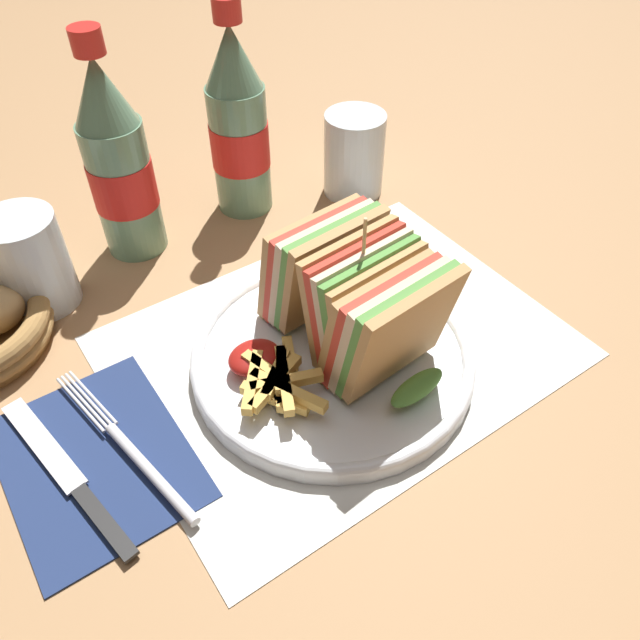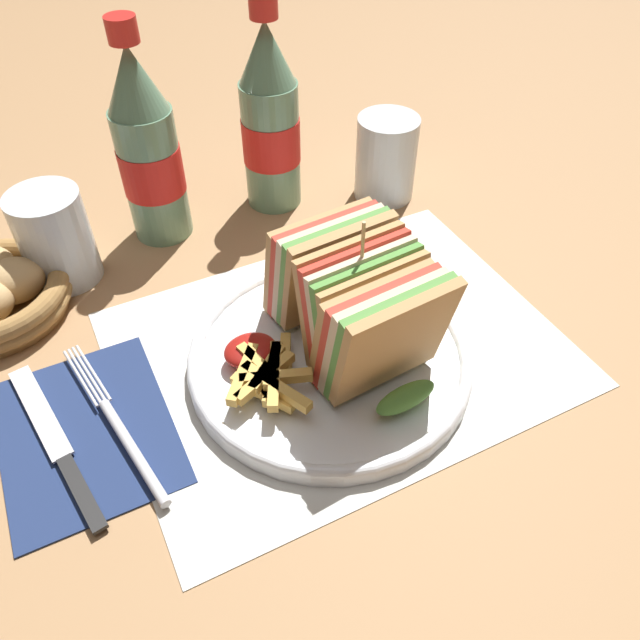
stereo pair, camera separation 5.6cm
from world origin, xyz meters
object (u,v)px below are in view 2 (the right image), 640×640
object	(u,v)px
glass_far	(57,243)
coke_bottle_far	(270,123)
glass_near	(386,158)
club_sandwich	(358,304)
coke_bottle_near	(148,151)
plate_main	(330,357)
fork	(123,434)
knife	(56,444)

from	to	relation	value
glass_far	coke_bottle_far	bearing A→B (deg)	7.57
glass_near	glass_far	xyz separation A→B (m)	(-0.38, 0.02, -0.01)
club_sandwich	glass_far	size ratio (longest dim) A/B	1.85
coke_bottle_far	glass_far	world-z (taller)	coke_bottle_far
coke_bottle_near	coke_bottle_far	distance (m)	0.14
glass_far	plate_main	bearing A→B (deg)	-51.10
fork	knife	size ratio (longest dim) A/B	1.03
plate_main	glass_near	distance (m)	0.30
coke_bottle_far	glass_near	bearing A→B (deg)	-21.50
club_sandwich	plate_main	bearing A→B (deg)	170.15
club_sandwich	knife	distance (m)	0.27
coke_bottle_near	glass_near	size ratio (longest dim) A/B	2.36
club_sandwich	knife	world-z (taller)	club_sandwich
plate_main	club_sandwich	distance (m)	0.06
coke_bottle_near	coke_bottle_far	bearing A→B (deg)	0.32
club_sandwich	coke_bottle_near	world-z (taller)	coke_bottle_near
club_sandwich	coke_bottle_far	xyz separation A→B (m)	(0.04, 0.28, 0.03)
glass_far	coke_bottle_near	bearing A→B (deg)	16.03
club_sandwich	glass_far	bearing A→B (deg)	131.75
coke_bottle_near	coke_bottle_far	world-z (taller)	same
knife	glass_near	bearing A→B (deg)	15.47
fork	glass_far	xyz separation A→B (m)	(-0.00, 0.24, 0.03)
fork	glass_near	bearing A→B (deg)	20.25
knife	glass_near	xyz separation A→B (m)	(0.43, 0.20, 0.04)
knife	glass_far	size ratio (longest dim) A/B	1.90
fork	glass_far	world-z (taller)	glass_far
fork	glass_near	xyz separation A→B (m)	(0.38, 0.22, 0.04)
coke_bottle_near	fork	bearing A→B (deg)	-113.10
knife	coke_bottle_far	size ratio (longest dim) A/B	0.81
plate_main	coke_bottle_near	xyz separation A→B (m)	(-0.08, 0.27, 0.09)
plate_main	knife	bearing A→B (deg)	175.54
plate_main	fork	world-z (taller)	plate_main
fork	coke_bottle_near	world-z (taller)	coke_bottle_near
coke_bottle_far	plate_main	bearing A→B (deg)	-103.22
knife	glass_far	bearing A→B (deg)	67.40
coke_bottle_near	glass_far	xyz separation A→B (m)	(-0.12, -0.03, -0.06)
fork	coke_bottle_far	size ratio (longest dim) A/B	0.83
fork	knife	bearing A→B (deg)	152.28
knife	coke_bottle_near	bearing A→B (deg)	46.99
coke_bottle_far	glass_near	xyz separation A→B (m)	(0.13, -0.05, -0.05)
plate_main	coke_bottle_far	size ratio (longest dim) A/B	1.09
plate_main	fork	bearing A→B (deg)	179.30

